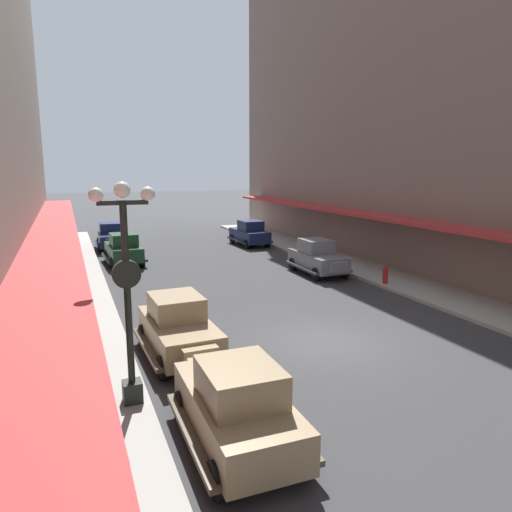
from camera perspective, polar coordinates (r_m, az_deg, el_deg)
name	(u,v)px	position (r m, az deg, el deg)	size (l,w,h in m)	color
ground_plane	(324,341)	(15.83, 8.29, -10.19)	(200.00, 200.00, 0.00)	#38383A
sidewalk_left	(81,377)	(13.88, -20.43, -13.53)	(3.00, 60.00, 0.15)	#A8A59E
sidewalk_right	(494,313)	(20.48, 26.86, -6.18)	(3.00, 60.00, 0.15)	#A8A59E
parked_car_0	(250,233)	(34.26, -0.79, 2.85)	(2.27, 4.31, 1.84)	#19234C
parked_car_1	(237,403)	(9.93, -2.36, -17.36)	(2.16, 4.27, 1.84)	#997F5B
parked_car_2	(111,236)	(34.14, -17.11, 2.35)	(2.24, 4.30, 1.84)	#19234C
parked_car_3	(318,257)	(25.23, 7.46, -0.07)	(2.20, 4.28, 1.84)	slate
parked_car_4	(179,326)	(14.40, -9.36, -8.37)	(2.25, 4.30, 1.84)	#997F5B
parked_car_5	(124,248)	(28.65, -15.74, 0.90)	(2.28, 4.31, 1.84)	#193D23
lamp_post_with_clock	(127,285)	(11.05, -15.35, -3.44)	(1.42, 0.44, 5.16)	black
fire_hydrant	(385,275)	(23.28, 15.39, -2.23)	(0.24, 0.24, 0.82)	#B21E19
pedestrian_0	(71,247)	(29.75, -21.47, 1.00)	(0.36, 0.24, 1.64)	#2D2D33
pedestrian_1	(67,250)	(28.51, -21.89, 0.63)	(0.36, 0.28, 1.67)	#4C4238
pedestrian_2	(69,312)	(16.50, -21.70, -6.28)	(0.36, 0.28, 1.67)	slate
pedestrian_3	(61,240)	(32.67, -22.52, 1.77)	(0.36, 0.28, 1.67)	#2D2D33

